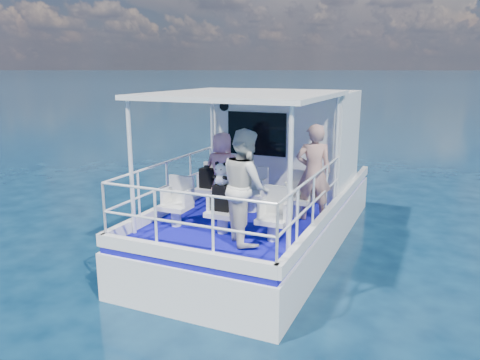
# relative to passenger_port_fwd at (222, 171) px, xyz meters

# --- Properties ---
(ground) EXTENTS (2000.00, 2000.00, 0.00)m
(ground) POSITION_rel_passenger_port_fwd_xyz_m (0.64, -0.22, -1.65)
(ground) COLOR #071C33
(ground) RESTS_ON ground
(hull) EXTENTS (3.00, 7.00, 1.60)m
(hull) POSITION_rel_passenger_port_fwd_xyz_m (0.64, 0.78, -1.65)
(hull) COLOR white
(hull) RESTS_ON ground
(deck) EXTENTS (2.90, 6.90, 0.10)m
(deck) POSITION_rel_passenger_port_fwd_xyz_m (0.64, 0.78, -0.80)
(deck) COLOR #0E0A93
(deck) RESTS_ON hull
(cabin) EXTENTS (2.85, 2.00, 2.20)m
(cabin) POSITION_rel_passenger_port_fwd_xyz_m (0.64, 2.08, 0.35)
(cabin) COLOR white
(cabin) RESTS_ON deck
(canopy) EXTENTS (3.00, 3.20, 0.08)m
(canopy) POSITION_rel_passenger_port_fwd_xyz_m (0.64, -0.42, 1.49)
(canopy) COLOR white
(canopy) RESTS_ON cabin
(canopy_posts) EXTENTS (2.77, 2.97, 2.20)m
(canopy_posts) POSITION_rel_passenger_port_fwd_xyz_m (0.64, -0.47, 0.35)
(canopy_posts) COLOR white
(canopy_posts) RESTS_ON deck
(railings) EXTENTS (2.84, 3.59, 1.00)m
(railings) POSITION_rel_passenger_port_fwd_xyz_m (0.64, -0.79, -0.25)
(railings) COLOR white
(railings) RESTS_ON deck
(seat_port_fwd) EXTENTS (0.48, 0.46, 0.38)m
(seat_port_fwd) POSITION_rel_passenger_port_fwd_xyz_m (-0.26, -0.02, -0.56)
(seat_port_fwd) COLOR silver
(seat_port_fwd) RESTS_ON deck
(seat_center_fwd) EXTENTS (0.48, 0.46, 0.38)m
(seat_center_fwd) POSITION_rel_passenger_port_fwd_xyz_m (0.64, -0.02, -0.56)
(seat_center_fwd) COLOR silver
(seat_center_fwd) RESTS_ON deck
(seat_stbd_fwd) EXTENTS (0.48, 0.46, 0.38)m
(seat_stbd_fwd) POSITION_rel_passenger_port_fwd_xyz_m (1.54, -0.02, -0.56)
(seat_stbd_fwd) COLOR silver
(seat_stbd_fwd) RESTS_ON deck
(seat_port_aft) EXTENTS (0.48, 0.46, 0.38)m
(seat_port_aft) POSITION_rel_passenger_port_fwd_xyz_m (-0.26, -1.32, -0.56)
(seat_port_aft) COLOR silver
(seat_port_aft) RESTS_ON deck
(seat_center_aft) EXTENTS (0.48, 0.46, 0.38)m
(seat_center_aft) POSITION_rel_passenger_port_fwd_xyz_m (0.64, -1.32, -0.56)
(seat_center_aft) COLOR silver
(seat_center_aft) RESTS_ON deck
(seat_stbd_aft) EXTENTS (0.48, 0.46, 0.38)m
(seat_stbd_aft) POSITION_rel_passenger_port_fwd_xyz_m (1.54, -1.32, -0.56)
(seat_stbd_aft) COLOR silver
(seat_stbd_aft) RESTS_ON deck
(passenger_port_fwd) EXTENTS (0.61, 0.47, 1.49)m
(passenger_port_fwd) POSITION_rel_passenger_port_fwd_xyz_m (0.00, 0.00, 0.00)
(passenger_port_fwd) COLOR pink
(passenger_port_fwd) RESTS_ON deck
(passenger_stbd_fwd) EXTENTS (0.74, 0.62, 1.75)m
(passenger_stbd_fwd) POSITION_rel_passenger_port_fwd_xyz_m (1.82, 0.01, 0.13)
(passenger_stbd_fwd) COLOR tan
(passenger_stbd_fwd) RESTS_ON deck
(passenger_stbd_aft) EXTENTS (1.08, 1.11, 1.80)m
(passenger_stbd_aft) POSITION_rel_passenger_port_fwd_xyz_m (1.15, -1.52, 0.15)
(passenger_stbd_aft) COLOR silver
(passenger_stbd_aft) RESTS_ON deck
(backpack_port) EXTENTS (0.30, 0.17, 0.40)m
(backpack_port) POSITION_rel_passenger_port_fwd_xyz_m (-0.30, -0.05, -0.17)
(backpack_port) COLOR black
(backpack_port) RESTS_ON seat_port_fwd
(backpack_center) EXTENTS (0.29, 0.16, 0.43)m
(backpack_center) POSITION_rel_passenger_port_fwd_xyz_m (0.63, -1.30, -0.15)
(backpack_center) COLOR black
(backpack_center) RESTS_ON seat_center_aft
(compact_camera) EXTENTS (0.10, 0.06, 0.06)m
(compact_camera) POSITION_rel_passenger_port_fwd_xyz_m (-0.30, -0.07, 0.06)
(compact_camera) COLOR black
(compact_camera) RESTS_ON backpack_port
(panda) EXTENTS (0.25, 0.21, 0.39)m
(panda) POSITION_rel_passenger_port_fwd_xyz_m (0.61, -1.29, 0.26)
(panda) COLOR white
(panda) RESTS_ON backpack_center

